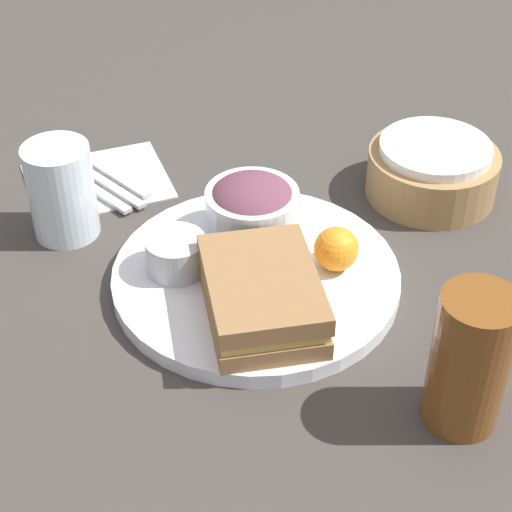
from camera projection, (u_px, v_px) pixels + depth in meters
name	position (u px, v px, depth m)	size (l,w,h in m)	color
ground_plane	(256.00, 283.00, 0.92)	(4.00, 4.00, 0.00)	#3D3833
plate	(256.00, 277.00, 0.91)	(0.31, 0.31, 0.02)	silver
sandwich	(262.00, 295.00, 0.84)	(0.17, 0.13, 0.05)	olive
salad_bowl	(252.00, 208.00, 0.93)	(0.10, 0.10, 0.07)	white
dressing_cup	(176.00, 254.00, 0.90)	(0.06, 0.06, 0.04)	#B7B7BC
orange_wedge	(336.00, 249.00, 0.90)	(0.05, 0.05, 0.05)	orange
drink_glass	(470.00, 361.00, 0.73)	(0.07, 0.07, 0.14)	brown
bread_basket	(432.00, 170.00, 1.03)	(0.16, 0.16, 0.07)	#997547
napkin	(97.00, 181.00, 1.07)	(0.14, 0.17, 0.00)	white
fork	(85.00, 183.00, 1.05)	(0.17, 0.01, 0.01)	#B2B2B7
knife	(97.00, 177.00, 1.06)	(0.18, 0.01, 0.01)	#B2B2B7
spoon	(108.00, 172.00, 1.07)	(0.15, 0.01, 0.01)	#B2B2B7
water_glass	(61.00, 191.00, 0.95)	(0.07, 0.07, 0.11)	silver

